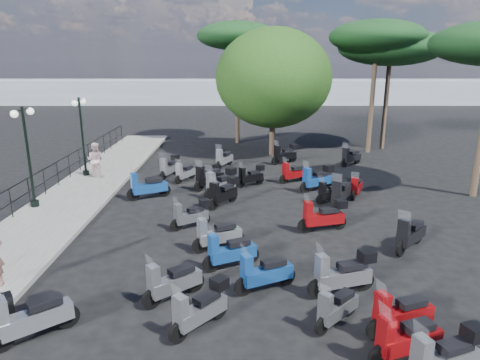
{
  "coord_description": "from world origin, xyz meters",
  "views": [
    {
      "loc": [
        0.39,
        -13.79,
        5.65
      ],
      "look_at": [
        0.43,
        1.97,
        1.2
      ],
      "focal_mm": 32.0,
      "sensor_mm": 36.0,
      "label": 1
    }
  ],
  "objects_px": {
    "scooter_9": "(223,193)",
    "scooter_21": "(332,192)",
    "pedestrian_far": "(95,160)",
    "scooter_2": "(191,215)",
    "scooter_1": "(31,318)",
    "pine_2": "(237,36)",
    "scooter_5": "(169,167)",
    "scooter_29": "(351,157)",
    "scooter_20": "(343,274)",
    "scooter_11": "(251,176)",
    "scooter_15": "(221,184)",
    "scooter_8": "(217,235)",
    "scooter_12": "(336,308)",
    "pine_0": "(377,37)",
    "scooter_17": "(224,159)",
    "scooter_22": "(317,179)",
    "scooter_26": "(410,235)",
    "scooter_31": "(400,315)",
    "scooter_16": "(293,173)",
    "scooter_4": "(185,173)",
    "lamp_post_2": "(82,132)",
    "scooter_7": "(172,282)",
    "scooter_28": "(356,187)",
    "scooter_30": "(264,273)",
    "scooter_0": "(32,309)",
    "scooter_23": "(285,154)",
    "scooter_3": "(148,187)",
    "scooter_19": "(445,358)",
    "pine_1": "(391,47)",
    "scooter_13": "(230,252)",
    "scooter_6": "(200,309)",
    "scooter_10": "(209,178)",
    "lamp_post_1": "(28,151)",
    "broadleaf_tree": "(273,78)"
  },
  "relations": [
    {
      "from": "scooter_7",
      "to": "scooter_12",
      "type": "relative_size",
      "value": 1.16
    },
    {
      "from": "scooter_23",
      "to": "pine_1",
      "type": "height_order",
      "value": "pine_1"
    },
    {
      "from": "scooter_1",
      "to": "pine_2",
      "type": "distance_m",
      "value": 23.37
    },
    {
      "from": "scooter_28",
      "to": "broadleaf_tree",
      "type": "distance_m",
      "value": 9.85
    },
    {
      "from": "scooter_5",
      "to": "scooter_31",
      "type": "height_order",
      "value": "scooter_31"
    },
    {
      "from": "scooter_29",
      "to": "scooter_20",
      "type": "bearing_deg",
      "value": 124.45
    },
    {
      "from": "scooter_4",
      "to": "pine_1",
      "type": "relative_size",
      "value": 0.18
    },
    {
      "from": "scooter_7",
      "to": "scooter_1",
      "type": "bearing_deg",
      "value": 80.15
    },
    {
      "from": "scooter_17",
      "to": "scooter_31",
      "type": "distance_m",
      "value": 15.22
    },
    {
      "from": "scooter_4",
      "to": "scooter_22",
      "type": "distance_m",
      "value": 6.24
    },
    {
      "from": "scooter_5",
      "to": "scooter_9",
      "type": "relative_size",
      "value": 1.08
    },
    {
      "from": "scooter_28",
      "to": "scooter_7",
      "type": "bearing_deg",
      "value": 76.02
    },
    {
      "from": "pedestrian_far",
      "to": "scooter_22",
      "type": "xyz_separation_m",
      "value": [
        10.39,
        -1.84,
        -0.45
      ]
    },
    {
      "from": "pedestrian_far",
      "to": "scooter_0",
      "type": "relative_size",
      "value": 1.34
    },
    {
      "from": "scooter_19",
      "to": "scooter_17",
      "type": "bearing_deg",
      "value": -4.72
    },
    {
      "from": "scooter_13",
      "to": "scooter_23",
      "type": "distance_m",
      "value": 12.87
    },
    {
      "from": "lamp_post_1",
      "to": "scooter_31",
      "type": "bearing_deg",
      "value": -23.21
    },
    {
      "from": "pedestrian_far",
      "to": "scooter_2",
      "type": "height_order",
      "value": "pedestrian_far"
    },
    {
      "from": "scooter_8",
      "to": "scooter_12",
      "type": "bearing_deg",
      "value": -170.69
    },
    {
      "from": "lamp_post_1",
      "to": "scooter_5",
      "type": "distance_m",
      "value": 6.82
    },
    {
      "from": "scooter_20",
      "to": "scooter_12",
      "type": "bearing_deg",
      "value": 144.35
    },
    {
      "from": "scooter_22",
      "to": "scooter_26",
      "type": "height_order",
      "value": "scooter_26"
    },
    {
      "from": "scooter_4",
      "to": "scooter_10",
      "type": "distance_m",
      "value": 1.7
    },
    {
      "from": "scooter_30",
      "to": "scooter_17",
      "type": "bearing_deg",
      "value": -18.74
    },
    {
      "from": "scooter_30",
      "to": "pine_1",
      "type": "bearing_deg",
      "value": -51.23
    },
    {
      "from": "scooter_20",
      "to": "scooter_23",
      "type": "bearing_deg",
      "value": -17.18
    },
    {
      "from": "lamp_post_2",
      "to": "pedestrian_far",
      "type": "distance_m",
      "value": 1.51
    },
    {
      "from": "scooter_4",
      "to": "scooter_12",
      "type": "xyz_separation_m",
      "value": [
        4.72,
        -11.55,
        -0.0
      ]
    },
    {
      "from": "lamp_post_1",
      "to": "scooter_23",
      "type": "relative_size",
      "value": 2.53
    },
    {
      "from": "scooter_20",
      "to": "pine_2",
      "type": "xyz_separation_m",
      "value": [
        -2.67,
        20.22,
        6.58
      ]
    },
    {
      "from": "scooter_8",
      "to": "scooter_9",
      "type": "height_order",
      "value": "scooter_9"
    },
    {
      "from": "lamp_post_2",
      "to": "scooter_29",
      "type": "xyz_separation_m",
      "value": [
        13.72,
        2.52,
        -1.84
      ]
    },
    {
      "from": "scooter_9",
      "to": "scooter_21",
      "type": "xyz_separation_m",
      "value": [
        4.41,
        0.39,
        -0.08
      ]
    },
    {
      "from": "scooter_22",
      "to": "scooter_26",
      "type": "bearing_deg",
      "value": 164.39
    },
    {
      "from": "scooter_19",
      "to": "pine_2",
      "type": "xyz_separation_m",
      "value": [
        -3.78,
        23.27,
        6.61
      ]
    },
    {
      "from": "scooter_4",
      "to": "scooter_20",
      "type": "distance_m",
      "value": 11.48
    },
    {
      "from": "scooter_1",
      "to": "scooter_6",
      "type": "distance_m",
      "value": 3.47
    },
    {
      "from": "scooter_3",
      "to": "pine_0",
      "type": "distance_m",
      "value": 16.52
    },
    {
      "from": "scooter_11",
      "to": "scooter_15",
      "type": "distance_m",
      "value": 2.04
    },
    {
      "from": "scooter_7",
      "to": "scooter_8",
      "type": "distance_m",
      "value": 3.02
    },
    {
      "from": "scooter_20",
      "to": "scooter_1",
      "type": "bearing_deg",
      "value": 87.58
    },
    {
      "from": "pine_0",
      "to": "scooter_17",
      "type": "bearing_deg",
      "value": -155.97
    },
    {
      "from": "scooter_30",
      "to": "scooter_16",
      "type": "bearing_deg",
      "value": -36.35
    },
    {
      "from": "scooter_15",
      "to": "scooter_16",
      "type": "xyz_separation_m",
      "value": [
        3.37,
        2.13,
        -0.11
      ]
    },
    {
      "from": "scooter_10",
      "to": "scooter_20",
      "type": "distance_m",
      "value": 9.9
    },
    {
      "from": "scooter_31",
      "to": "scooter_15",
      "type": "bearing_deg",
      "value": 4.07
    },
    {
      "from": "scooter_3",
      "to": "scooter_17",
      "type": "relative_size",
      "value": 1.08
    },
    {
      "from": "scooter_2",
      "to": "scooter_6",
      "type": "relative_size",
      "value": 1.01
    },
    {
      "from": "pedestrian_far",
      "to": "scooter_2",
      "type": "xyz_separation_m",
      "value": [
        5.26,
        -6.18,
        -0.53
      ]
    },
    {
      "from": "scooter_23",
      "to": "pine_0",
      "type": "xyz_separation_m",
      "value": [
        5.58,
        3.05,
        6.4
      ]
    }
  ]
}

